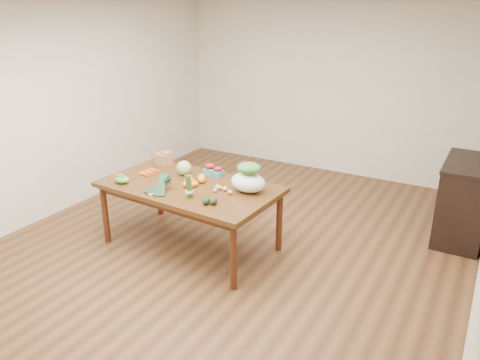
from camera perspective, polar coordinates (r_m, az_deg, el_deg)
The scene contains 25 objects.
floor at distance 5.45m, azimuth -0.79°, elevation -7.91°, with size 6.00×6.00×0.00m, color brown.
room_walls at distance 4.94m, azimuth -0.87°, elevation 5.93°, with size 5.02×6.02×2.70m.
dining_table at distance 5.30m, azimuth -6.04°, elevation -4.37°, with size 1.93×1.07×0.75m, color #4E2E12.
cabinet at distance 6.02m, azimuth 25.61°, elevation -2.25°, with size 0.52×1.02×0.94m, color black.
dish_towel at distance 5.91m, azimuth 23.15°, elevation -1.45°, with size 0.02×0.28×0.45m, color white.
paper_bag at distance 5.81m, azimuth -9.33°, elevation 2.64°, with size 0.24×0.20×0.17m, color #9E6547, non-canonical shape.
cabbage at distance 5.43m, azimuth -6.85°, elevation 1.47°, with size 0.17×0.17×0.17m, color #95B568.
strawberry_basket_a at distance 5.42m, azimuth -3.69°, elevation 1.21°, with size 0.12×0.12×0.11m, color #B50C1D, non-canonical shape.
strawberry_basket_b at distance 5.37m, azimuth -2.69°, elevation 0.94°, with size 0.10×0.10×0.09m, color red, non-canonical shape.
orange_a at distance 5.25m, azimuth -6.25°, elevation 0.27°, with size 0.08×0.08×0.08m, color orange.
orange_b at distance 5.23m, azimuth -4.70°, elevation 0.30°, with size 0.09×0.09×0.09m, color orange.
orange_c at distance 5.17m, azimuth -4.69°, elevation 0.04°, with size 0.08×0.08×0.08m, color orange.
mandarin_cluster at distance 5.10m, azimuth -6.11°, elevation -0.21°, with size 0.18×0.18×0.10m, color orange, non-canonical shape.
carrots at distance 5.55m, azimuth -10.78°, elevation 0.91°, with size 0.22×0.24×0.03m, color orange, non-canonical shape.
snap_pea_bag at distance 5.32m, azimuth -14.22°, elevation 0.07°, with size 0.18×0.14×0.08m, color #59A939.
kale_bunch at distance 4.96m, azimuth -10.08°, elevation -0.67°, with size 0.32×0.40×0.16m, color black, non-canonical shape.
asparagus_bundle at distance 4.77m, azimuth -6.23°, elevation -0.76°, with size 0.08×0.08×0.25m, color #4A7133, non-canonical shape.
potato_a at distance 4.99m, azimuth -2.54°, elevation -0.93°, with size 0.06×0.05×0.05m, color tan.
potato_b at distance 4.93m, azimuth -3.06°, elevation -1.26°, with size 0.05×0.04×0.04m, color tan.
potato_c at distance 4.95m, azimuth -1.86°, elevation -1.09°, with size 0.06×0.05×0.05m, color #D5B57B.
potato_d at distance 5.01m, azimuth -2.77°, elevation -0.83°, with size 0.06×0.05×0.05m, color tan.
potato_e at distance 4.87m, azimuth -1.23°, elevation -1.48°, with size 0.06×0.05×0.05m, color tan.
avocado_a at distance 4.64m, azimuth -4.16°, elevation -2.53°, with size 0.07×0.11×0.07m, color black.
avocado_b at distance 4.63m, azimuth -3.22°, elevation -2.55°, with size 0.07×0.11×0.07m, color black.
salad_bag at distance 4.89m, azimuth 0.99°, elevation 0.18°, with size 0.38×0.28×0.29m, color white, non-canonical shape.
Camera 1 is at (2.43, -4.11, 2.63)m, focal length 35.00 mm.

